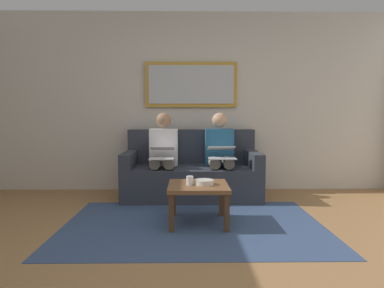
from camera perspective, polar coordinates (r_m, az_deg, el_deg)
name	(u,v)px	position (r m, az deg, el deg)	size (l,w,h in m)	color
ground_plane	(195,266)	(2.80, 0.55, -19.60)	(6.00, 5.20, 0.10)	olive
wall_rear	(191,102)	(5.15, -0.15, 6.94)	(6.00, 0.12, 2.60)	beige
area_rug	(193,224)	(3.57, 0.21, -13.17)	(2.60, 1.80, 0.01)	#33476B
couch	(192,173)	(4.73, -0.07, -4.86)	(1.80, 0.90, 0.90)	#2D333D
framed_mirror	(191,85)	(5.07, -0.14, 9.81)	(1.33, 0.05, 0.65)	#B7892D
coffee_table	(198,190)	(3.53, 1.03, -7.65)	(0.60, 0.60, 0.41)	brown
cup	(190,180)	(3.48, -0.37, -6.06)	(0.07, 0.07, 0.09)	silver
bowl	(204,182)	(3.50, 2.03, -6.33)	(0.19, 0.19, 0.05)	beige
person_left	(220,152)	(4.64, 4.63, -1.37)	(0.38, 0.58, 1.14)	#235B84
laptop_silver	(222,153)	(4.40, 4.93, -1.42)	(0.34, 0.36, 0.16)	silver
person_right	(163,152)	(4.63, -4.76, -1.39)	(0.38, 0.58, 1.14)	silver
laptop_white	(162,153)	(4.39, -4.98, -1.42)	(0.31, 0.37, 0.16)	white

